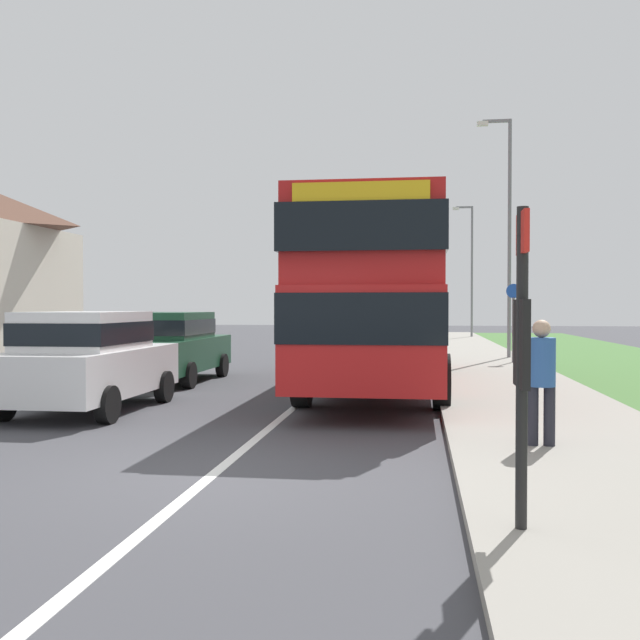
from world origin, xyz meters
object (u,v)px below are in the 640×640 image
Objects in this scene: double_decker_bus at (380,292)px; parked_car_white at (88,357)px; cycle_route_sign at (513,320)px; street_lamp_far at (470,263)px; bus_stop_sign at (522,345)px; street_lamp_mid at (507,224)px; parked_car_dark_green at (172,344)px; pedestrian_at_stop at (541,376)px.

parked_car_white is (-4.85, -4.02, -1.19)m from double_decker_bus.
parked_car_white is 13.66m from cycle_route_sign.
parked_car_white is 30.50m from street_lamp_far.
parked_car_white is at bearing -106.51° from street_lamp_far.
cycle_route_sign is (2.12, 16.63, -0.11)m from bus_stop_sign.
bus_stop_sign is 0.32× the size of street_lamp_mid.
cycle_route_sign is 3.85m from street_lamp_mid.
parked_car_dark_green is at bearing 171.25° from double_decker_bus.
parked_car_white reaches higher than parked_car_dark_green.
pedestrian_at_stop is at bearing -20.20° from parked_car_white.
cycle_route_sign is at bearing 51.00° from parked_car_white.
parked_car_white is at bearing 137.07° from bus_stop_sign.
cycle_route_sign is at bearing -91.22° from street_lamp_mid.
double_decker_bus is 6.53× the size of pedestrian_at_stop.
double_decker_bus is at bearing 99.17° from bus_stop_sign.
street_lamp_far is at bearing 73.49° from parked_car_white.
street_lamp_mid is at bearing -89.93° from street_lamp_far.
street_lamp_mid is at bearing 88.78° from cycle_route_sign.
cycle_route_sign is at bearing 83.96° from pedestrian_at_stop.
parked_car_white is at bearing -129.00° from cycle_route_sign.
double_decker_bus is 7.60m from cycle_route_sign.
cycle_route_sign is (3.74, 6.58, -0.72)m from double_decker_bus.
double_decker_bus is 6.41m from parked_car_white.
bus_stop_sign is at bearing -80.83° from double_decker_bus.
parked_car_white reaches higher than pedestrian_at_stop.
pedestrian_at_stop is (7.19, -2.64, 0.03)m from parked_car_white.
street_lamp_mid is 1.08× the size of street_lamp_far.
double_decker_bus is 2.72× the size of parked_car_white.
cycle_route_sign is at bearing 33.40° from parked_car_dark_green.
pedestrian_at_stop is at bearing -95.36° from street_lamp_mid.
cycle_route_sign is at bearing 82.74° from bus_stop_sign.
cycle_route_sign reaches higher than parked_car_dark_green.
parked_car_white is at bearing -140.32° from double_decker_bus.
parked_car_dark_green reaches higher than pedestrian_at_stop.
parked_car_dark_green is at bearing 121.69° from bus_stop_sign.
double_decker_bus is at bearing -113.38° from street_lamp_mid.
double_decker_bus reaches higher than parked_car_white.
bus_stop_sign is 35.25m from street_lamp_far.
bus_stop_sign reaches higher than parked_car_white.
street_lamp_far is (-0.02, 16.29, -0.32)m from street_lamp_mid.
cycle_route_sign reaches higher than parked_car_white.
street_lamp_mid reaches higher than parked_car_white.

